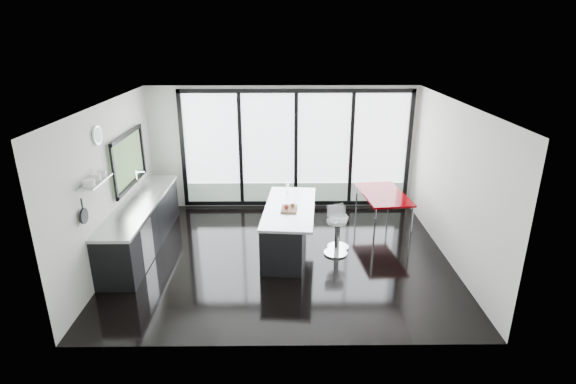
{
  "coord_description": "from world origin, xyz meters",
  "views": [
    {
      "loc": [
        0.02,
        -7.39,
        3.97
      ],
      "look_at": [
        0.1,
        0.3,
        1.15
      ],
      "focal_mm": 28.0,
      "sensor_mm": 36.0,
      "label": 1
    }
  ],
  "objects_px": {
    "red_table": "(382,211)",
    "bar_stool_near": "(336,237)",
    "island": "(286,228)",
    "bar_stool_far": "(339,232)"
  },
  "relations": [
    {
      "from": "bar_stool_far",
      "to": "red_table",
      "type": "relative_size",
      "value": 0.44
    },
    {
      "from": "island",
      "to": "bar_stool_far",
      "type": "bearing_deg",
      "value": 2.88
    },
    {
      "from": "bar_stool_far",
      "to": "red_table",
      "type": "bearing_deg",
      "value": 17.05
    },
    {
      "from": "bar_stool_near",
      "to": "red_table",
      "type": "bearing_deg",
      "value": 47.25
    },
    {
      "from": "island",
      "to": "bar_stool_far",
      "type": "relative_size",
      "value": 3.42
    },
    {
      "from": "red_table",
      "to": "bar_stool_far",
      "type": "bearing_deg",
      "value": -139.2
    },
    {
      "from": "bar_stool_near",
      "to": "bar_stool_far",
      "type": "bearing_deg",
      "value": 74.79
    },
    {
      "from": "bar_stool_far",
      "to": "red_table",
      "type": "distance_m",
      "value": 1.33
    },
    {
      "from": "red_table",
      "to": "bar_stool_near",
      "type": "bearing_deg",
      "value": -133.93
    },
    {
      "from": "island",
      "to": "red_table",
      "type": "xyz_separation_m",
      "value": [
        2.01,
        0.92,
        -0.05
      ]
    }
  ]
}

